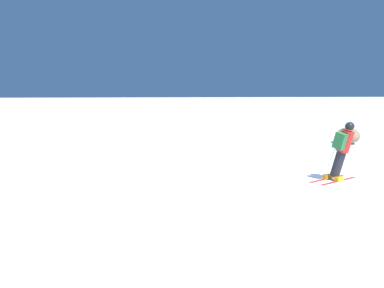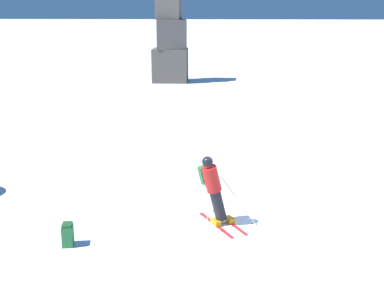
# 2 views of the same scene
# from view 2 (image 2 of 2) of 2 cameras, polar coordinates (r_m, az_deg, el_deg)

# --- Properties ---
(ground_plane) EXTENTS (300.00, 300.00, 0.00)m
(ground_plane) POSITION_cam_2_polar(r_m,az_deg,el_deg) (12.63, 8.26, -8.51)
(ground_plane) COLOR white
(skier) EXTENTS (1.43, 1.63, 1.72)m
(skier) POSITION_cam_2_polar(r_m,az_deg,el_deg) (12.14, 2.28, -4.60)
(skier) COLOR red
(skier) RESTS_ON ground
(rock_pillar) EXTENTS (2.21, 1.95, 6.04)m
(rock_pillar) POSITION_cam_2_polar(r_m,az_deg,el_deg) (34.48, -2.33, 10.82)
(rock_pillar) COLOR #4C4742
(rock_pillar) RESTS_ON ground
(spare_backpack) EXTENTS (0.26, 0.33, 0.50)m
(spare_backpack) POSITION_cam_2_polar(r_m,az_deg,el_deg) (11.71, -13.12, -9.40)
(spare_backpack) COLOR #236633
(spare_backpack) RESTS_ON ground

